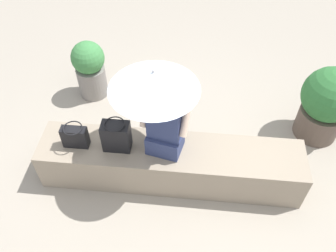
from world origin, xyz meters
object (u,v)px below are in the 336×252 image
(person_seated, at_px, (165,123))
(handbag_black, at_px, (75,137))
(parasol, at_px, (154,81))
(tote_bag_canvas, at_px, (116,136))
(planter_far, at_px, (327,103))
(planter_near, at_px, (90,68))

(person_seated, height_order, handbag_black, person_seated)
(parasol, distance_m, tote_bag_canvas, 0.81)
(handbag_black, height_order, tote_bag_canvas, tote_bag_canvas)
(tote_bag_canvas, relative_size, planter_far, 0.37)
(parasol, height_order, planter_far, parasol)
(parasol, distance_m, planter_near, 1.88)
(tote_bag_canvas, bearing_deg, handbag_black, -178.30)
(tote_bag_canvas, xyz_separation_m, planter_near, (-0.64, 1.32, -0.23))
(person_seated, height_order, parasol, parasol)
(person_seated, bearing_deg, handbag_black, -177.16)
(parasol, height_order, handbag_black, parasol)
(parasol, xyz_separation_m, planter_far, (1.89, 0.81, -0.85))
(tote_bag_canvas, relative_size, planter_near, 0.43)
(parasol, relative_size, tote_bag_canvas, 2.82)
(person_seated, xyz_separation_m, tote_bag_canvas, (-0.49, -0.03, -0.22))
(person_seated, height_order, tote_bag_canvas, person_seated)
(planter_near, distance_m, planter_far, 2.96)
(tote_bag_canvas, bearing_deg, parasol, 8.70)
(planter_near, bearing_deg, tote_bag_canvas, -64.01)
(planter_near, bearing_deg, planter_far, -8.84)
(parasol, bearing_deg, person_seated, -15.60)
(tote_bag_canvas, bearing_deg, planter_near, 115.99)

